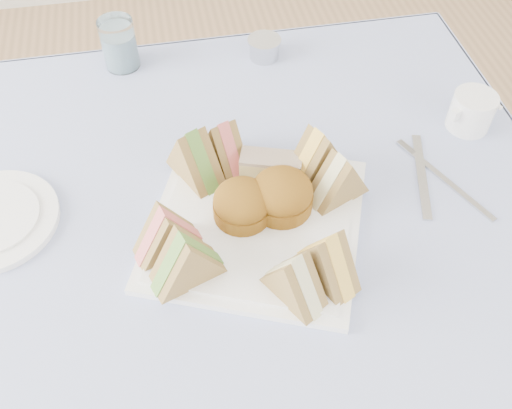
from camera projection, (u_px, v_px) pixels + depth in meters
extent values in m
cube|color=brown|center=(247.00, 352.00, 1.12)|extent=(0.90, 0.90, 0.74)
cube|color=#A2B1E2|center=(244.00, 242.00, 0.83)|extent=(1.02, 1.02, 0.01)
cube|color=white|center=(256.00, 223.00, 0.85)|extent=(0.39, 0.39, 0.01)
cylinder|color=brown|center=(242.00, 203.00, 0.82)|extent=(0.11, 0.11, 0.06)
cylinder|color=brown|center=(282.00, 194.00, 0.83)|extent=(0.11, 0.11, 0.06)
cube|color=tan|center=(271.00, 167.00, 0.88)|extent=(0.10, 0.07, 0.04)
cylinder|color=white|center=(119.00, 44.00, 1.06)|extent=(0.07, 0.07, 0.10)
cylinder|color=#BCBCBC|center=(264.00, 49.00, 1.10)|extent=(0.07, 0.07, 0.04)
cube|color=#BCBCBC|center=(421.00, 175.00, 0.91)|extent=(0.06, 0.18, 0.00)
cube|color=#BCBCBC|center=(452.00, 185.00, 0.90)|extent=(0.08, 0.16, 0.00)
cylinder|color=white|center=(472.00, 111.00, 0.96)|extent=(0.10, 0.10, 0.06)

